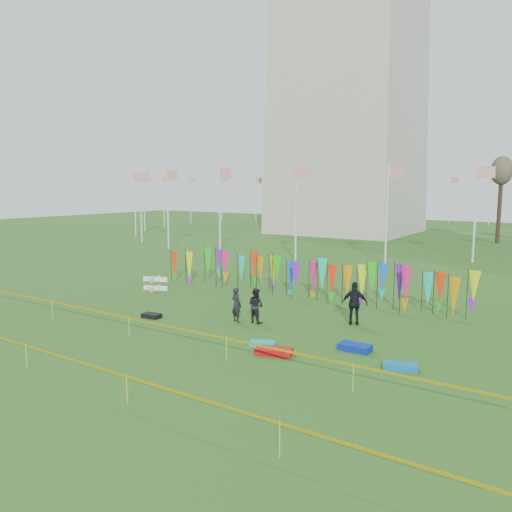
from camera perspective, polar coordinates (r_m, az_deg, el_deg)
The scene contains 14 objects.
ground at distance 21.32m, azimuth -7.49°, elevation -8.95°, with size 160.00×160.00×0.00m, color #265317.
flagpole_ring at distance 69.04m, azimuth 10.36°, elevation 6.01°, with size 57.40×56.16×8.00m.
banner_row at distance 27.81m, azimuth 4.80°, elevation -2.08°, with size 18.64×0.64×2.23m.
caution_tape_near at distance 20.11m, azimuth -11.11°, elevation -7.77°, with size 26.00×0.02×0.90m.
caution_tape_far at distance 17.40m, azimuth -21.64°, elevation -10.68°, with size 26.00×0.02×0.90m.
box_kite at distance 30.38m, azimuth -11.43°, elevation -3.11°, with size 0.77×0.77×0.86m.
person_left at distance 22.98m, azimuth -2.25°, elevation -5.57°, with size 0.58×0.43×1.60m, color black.
person_mid at distance 22.82m, azimuth -0.03°, elevation -5.67°, with size 0.78×0.48×1.60m, color black.
person_right at distance 22.84m, azimuth 11.22°, elevation -5.34°, with size 1.15×0.65×1.96m, color black.
kite_bag_turquoise at distance 19.71m, azimuth 0.75°, elevation -10.01°, with size 0.96×0.48×0.19m, color #0DB1C5.
kite_bag_blue at distance 19.58m, azimuth 11.24°, elevation -10.20°, with size 1.19×0.63×0.25m, color #092694.
kite_bag_red at distance 18.77m, azimuth 2.07°, elevation -10.85°, with size 1.37×0.63×0.25m, color red.
kite_bag_black at distance 24.31m, azimuth -11.84°, elevation -6.69°, with size 0.88×0.51×0.20m, color black.
kite_bag_teal at distance 18.02m, azimuth 16.16°, elevation -12.05°, with size 1.11×0.53×0.21m, color #0C68B2.
Camera 1 is at (13.53, -15.27, 6.17)m, focal length 35.00 mm.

